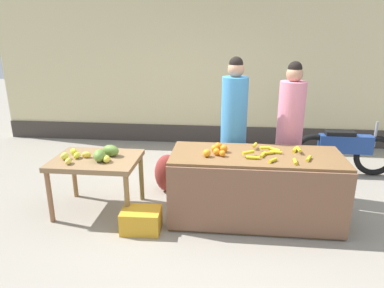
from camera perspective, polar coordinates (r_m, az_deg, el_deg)
name	(u,v)px	position (r m, az deg, el deg)	size (l,w,h in m)	color
ground_plane	(213,215)	(4.41, 3.54, -11.63)	(24.00, 24.00, 0.00)	gray
market_wall_back	(222,62)	(6.91, 4.96, 13.25)	(8.94, 0.23, 3.29)	beige
fruit_stall_counter	(255,187)	(4.22, 10.24, -7.02)	(1.98, 0.82, 0.83)	brown
side_table_wooden	(96,165)	(4.43, -15.41, -3.29)	(1.03, 0.77, 0.71)	olive
banana_bunch_pile	(275,153)	(4.07, 13.40, -1.47)	(0.78, 0.56, 0.07)	yellow
orange_pile	(217,150)	(4.04, 4.12, -0.97)	(0.28, 0.36, 0.09)	orange
mango_papaya_pile	(98,154)	(4.35, -15.23, -1.58)	(0.69, 0.49, 0.14)	#DEC844
vendor_woman_blue_shirt	(234,128)	(4.65, 6.85, 2.55)	(0.34, 0.34, 1.88)	#33333D
vendor_woman_pink_shirt	(289,131)	(4.77, 15.70, 2.07)	(0.34, 0.34, 1.83)	#33333D
parked_motorcycle	(344,150)	(5.95, 23.70, -0.93)	(1.60, 0.18, 0.88)	black
produce_crate	(141,220)	(4.09, -8.34, -12.27)	(0.44, 0.32, 0.26)	gold
produce_sack	(167,173)	(4.92, -4.05, -4.79)	(0.36, 0.30, 0.55)	maroon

